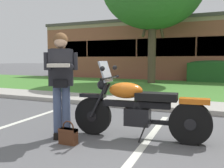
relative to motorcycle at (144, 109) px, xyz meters
The scene contains 11 objects.
ground_plane 0.81m from the motorcycle, 75.41° to the right, with size 140.00×140.00×0.00m, color #565659.
curb_strip 2.50m from the motorcycle, 86.24° to the left, with size 60.00×0.20×0.12m, color #ADA89E.
concrete_walk 3.34m from the motorcycle, 87.21° to the left, with size 60.00×1.50×0.08m, color #ADA89E.
grass_lawn 7.83m from the motorcycle, 88.82° to the left, with size 60.00×7.52×0.06m, color #478433.
stall_stripe_0 2.71m from the motorcycle, behind, with size 0.12×4.40×0.01m, color silver.
stall_stripe_1 0.65m from the motorcycle, 74.37° to the right, with size 0.12×4.40×0.01m, color silver.
motorcycle is the anchor object (origin of this frame).
rider_person 1.42m from the motorcycle, 156.86° to the right, with size 0.60×0.67×1.70m.
handbag 1.24m from the motorcycle, 141.72° to the right, with size 0.28×0.13×0.36m.
hedge_left 11.59m from the motorcycle, 89.96° to the left, with size 2.67×0.90×1.24m.
brick_building 17.75m from the motorcycle, 93.09° to the left, with size 21.50×11.84×3.87m.
Camera 1 is at (1.20, -3.36, 1.28)m, focal length 42.60 mm.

